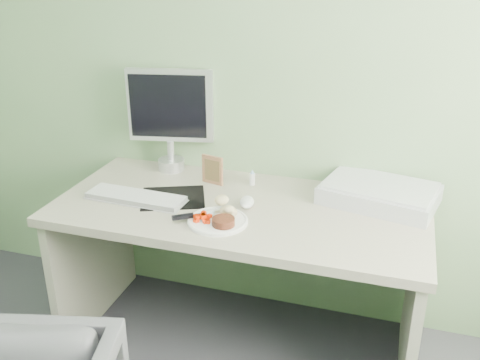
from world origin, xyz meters
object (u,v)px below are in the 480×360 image
(scanner, at_px, (379,194))
(monitor, at_px, (170,114))
(desk, at_px, (239,243))
(plate, at_px, (218,221))

(scanner, xyz_separation_m, monitor, (-1.02, 0.10, 0.25))
(desk, bearing_deg, monitor, 145.15)
(desk, height_order, plate, plate)
(desk, relative_size, plate, 6.55)
(plate, xyz_separation_m, scanner, (0.61, 0.39, 0.03))
(scanner, bearing_deg, desk, -146.71)
(scanner, distance_m, monitor, 1.05)
(desk, bearing_deg, plate, -101.56)
(scanner, bearing_deg, monitor, -172.87)
(plate, relative_size, scanner, 0.51)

